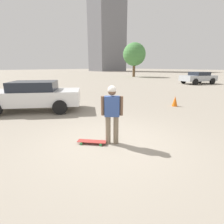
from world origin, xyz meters
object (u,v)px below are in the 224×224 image
(skateboard, at_px, (92,142))
(car_parked_far, at_px, (198,77))
(person, at_px, (112,110))
(car_parked_near, at_px, (33,95))
(traffic_cone, at_px, (175,101))

(skateboard, distance_m, car_parked_far, 20.22)
(person, distance_m, car_parked_far, 19.88)
(skateboard, height_order, car_parked_far, car_parked_far)
(person, xyz_separation_m, skateboard, (0.44, -0.35, -0.89))
(car_parked_near, bearing_deg, skateboard, 122.71)
(car_parked_near, relative_size, traffic_cone, 8.54)
(skateboard, xyz_separation_m, car_parked_far, (-19.51, -5.26, 0.71))
(person, bearing_deg, traffic_cone, 55.21)
(person, xyz_separation_m, car_parked_near, (0.32, -5.30, -0.21))
(person, relative_size, car_parked_near, 0.35)
(person, relative_size, car_parked_far, 0.35)
(car_parked_near, relative_size, car_parked_far, 1.01)
(car_parked_far, bearing_deg, skateboard, 37.21)
(car_parked_near, bearing_deg, traffic_cone, 179.88)
(person, bearing_deg, car_parked_near, 136.46)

